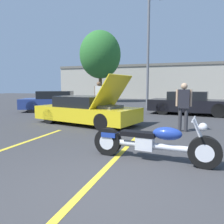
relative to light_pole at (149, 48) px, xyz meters
The scene contains 12 objects.
ground_plane 13.84m from the light_pole, 83.43° to the right, with size 80.00×80.00×0.00m, color #38383A.
parking_stripe_foreground 12.49m from the light_pole, 97.80° to the right, with size 0.12×4.72×0.01m, color yellow.
parking_stripe_middle 12.45m from the light_pole, 84.18° to the right, with size 0.12×4.72×0.01m, color yellow.
far_building 13.97m from the light_pole, 83.75° to the left, with size 32.00×4.20×4.40m.
light_pole is the anchor object (origin of this frame).
tree_background 7.48m from the light_pole, 139.33° to the left, with size 4.09×4.09×7.07m.
motorcycle 12.25m from the light_pole, 80.44° to the right, with size 2.61×0.70×0.94m.
show_car_hood_open 8.69m from the light_pole, 99.23° to the right, with size 4.61×2.78×1.96m.
parked_car_mid_row 5.50m from the light_pole, 46.96° to the right, with size 4.67×2.42×1.26m.
parked_car_left_row 7.36m from the light_pole, 141.47° to the right, with size 4.84×3.41×1.26m.
spectator_near_motorcycle 6.12m from the light_pole, 111.10° to the right, with size 0.52×0.24×1.80m.
spectator_by_show_car 9.11m from the light_pole, 72.89° to the right, with size 0.52×0.22×1.65m.
Camera 1 is at (1.04, -2.78, 1.52)m, focal length 35.00 mm.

